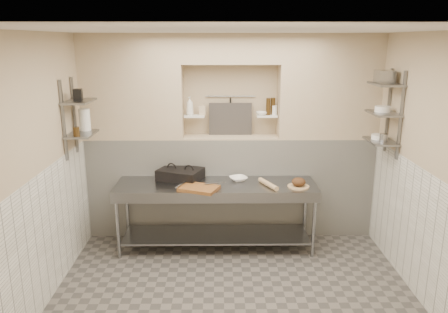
{
  "coord_description": "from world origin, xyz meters",
  "views": [
    {
      "loc": [
        -0.16,
        -4.19,
        2.71
      ],
      "look_at": [
        -0.1,
        0.9,
        1.35
      ],
      "focal_mm": 35.0,
      "sensor_mm": 36.0,
      "label": 1
    }
  ],
  "objects_px": {
    "prep_table": "(216,203)",
    "bowl_alcove": "(261,113)",
    "rolling_pin": "(268,184)",
    "bottle_soap": "(190,106)",
    "jug_left": "(85,120)",
    "bread_loaf": "(299,182)",
    "panini_press": "(180,174)",
    "cutting_board": "(199,188)",
    "mixing_bowl": "(238,179)"
  },
  "relations": [
    {
      "from": "panini_press",
      "to": "bread_loaf",
      "type": "height_order",
      "value": "panini_press"
    },
    {
      "from": "rolling_pin",
      "to": "jug_left",
      "type": "bearing_deg",
      "value": 177.05
    },
    {
      "from": "cutting_board",
      "to": "bowl_alcove",
      "type": "distance_m",
      "value": 1.4
    },
    {
      "from": "panini_press",
      "to": "jug_left",
      "type": "bearing_deg",
      "value": -149.59
    },
    {
      "from": "cutting_board",
      "to": "jug_left",
      "type": "distance_m",
      "value": 1.67
    },
    {
      "from": "rolling_pin",
      "to": "jug_left",
      "type": "height_order",
      "value": "jug_left"
    },
    {
      "from": "panini_press",
      "to": "bottle_soap",
      "type": "relative_size",
      "value": 2.61
    },
    {
      "from": "panini_press",
      "to": "mixing_bowl",
      "type": "xyz_separation_m",
      "value": [
        0.77,
        -0.06,
        -0.05
      ]
    },
    {
      "from": "cutting_board",
      "to": "jug_left",
      "type": "relative_size",
      "value": 1.69
    },
    {
      "from": "rolling_pin",
      "to": "panini_press",
      "type": "bearing_deg",
      "value": 165.7
    },
    {
      "from": "prep_table",
      "to": "bottle_soap",
      "type": "distance_m",
      "value": 1.37
    },
    {
      "from": "bread_loaf",
      "to": "bowl_alcove",
      "type": "relative_size",
      "value": 1.19
    },
    {
      "from": "bread_loaf",
      "to": "bottle_soap",
      "type": "xyz_separation_m",
      "value": [
        -1.41,
        0.68,
        0.87
      ]
    },
    {
      "from": "bottle_soap",
      "to": "jug_left",
      "type": "bearing_deg",
      "value": -157.37
    },
    {
      "from": "mixing_bowl",
      "to": "prep_table",
      "type": "bearing_deg",
      "value": -153.84
    },
    {
      "from": "rolling_pin",
      "to": "bowl_alcove",
      "type": "relative_size",
      "value": 2.76
    },
    {
      "from": "bottle_soap",
      "to": "mixing_bowl",
      "type": "bearing_deg",
      "value": -32.46
    },
    {
      "from": "panini_press",
      "to": "cutting_board",
      "type": "relative_size",
      "value": 1.44
    },
    {
      "from": "panini_press",
      "to": "bottle_soap",
      "type": "height_order",
      "value": "bottle_soap"
    },
    {
      "from": "mixing_bowl",
      "to": "bowl_alcove",
      "type": "bearing_deg",
      "value": 51.73
    },
    {
      "from": "rolling_pin",
      "to": "bottle_soap",
      "type": "bearing_deg",
      "value": 147.57
    },
    {
      "from": "rolling_pin",
      "to": "bottle_soap",
      "type": "distance_m",
      "value": 1.52
    },
    {
      "from": "jug_left",
      "to": "bottle_soap",
      "type": "bearing_deg",
      "value": 22.63
    },
    {
      "from": "prep_table",
      "to": "mixing_bowl",
      "type": "distance_m",
      "value": 0.44
    },
    {
      "from": "prep_table",
      "to": "cutting_board",
      "type": "distance_m",
      "value": 0.41
    },
    {
      "from": "mixing_bowl",
      "to": "rolling_pin",
      "type": "bearing_deg",
      "value": -32.36
    },
    {
      "from": "panini_press",
      "to": "bowl_alcove",
      "type": "xyz_separation_m",
      "value": [
        1.1,
        0.36,
        0.76
      ]
    },
    {
      "from": "mixing_bowl",
      "to": "rolling_pin",
      "type": "xyz_separation_m",
      "value": [
        0.37,
        -0.24,
        0.0
      ]
    },
    {
      "from": "cutting_board",
      "to": "mixing_bowl",
      "type": "relative_size",
      "value": 2.04
    },
    {
      "from": "prep_table",
      "to": "bowl_alcove",
      "type": "height_order",
      "value": "bowl_alcove"
    },
    {
      "from": "mixing_bowl",
      "to": "jug_left",
      "type": "distance_m",
      "value": 2.1
    },
    {
      "from": "bread_loaf",
      "to": "bottle_soap",
      "type": "distance_m",
      "value": 1.79
    },
    {
      "from": "cutting_board",
      "to": "rolling_pin",
      "type": "distance_m",
      "value": 0.89
    },
    {
      "from": "panini_press",
      "to": "bread_loaf",
      "type": "bearing_deg",
      "value": 10.16
    },
    {
      "from": "panini_press",
      "to": "bread_loaf",
      "type": "xyz_separation_m",
      "value": [
        1.53,
        -0.32,
        -0.01
      ]
    },
    {
      "from": "cutting_board",
      "to": "mixing_bowl",
      "type": "xyz_separation_m",
      "value": [
        0.51,
        0.36,
        0.01
      ]
    },
    {
      "from": "cutting_board",
      "to": "jug_left",
      "type": "bearing_deg",
      "value": 170.41
    },
    {
      "from": "cutting_board",
      "to": "mixing_bowl",
      "type": "bearing_deg",
      "value": 35.29
    },
    {
      "from": "prep_table",
      "to": "bread_loaf",
      "type": "height_order",
      "value": "bread_loaf"
    },
    {
      "from": "panini_press",
      "to": "cutting_board",
      "type": "height_order",
      "value": "panini_press"
    },
    {
      "from": "mixing_bowl",
      "to": "jug_left",
      "type": "relative_size",
      "value": 0.83
    },
    {
      "from": "cutting_board",
      "to": "bottle_soap",
      "type": "distance_m",
      "value": 1.21
    },
    {
      "from": "bowl_alcove",
      "to": "bread_loaf",
      "type": "bearing_deg",
      "value": -57.87
    },
    {
      "from": "bowl_alcove",
      "to": "jug_left",
      "type": "relative_size",
      "value": 0.55
    },
    {
      "from": "rolling_pin",
      "to": "bread_loaf",
      "type": "distance_m",
      "value": 0.38
    },
    {
      "from": "cutting_board",
      "to": "rolling_pin",
      "type": "xyz_separation_m",
      "value": [
        0.88,
        0.12,
        0.01
      ]
    },
    {
      "from": "panini_press",
      "to": "bottle_soap",
      "type": "xyz_separation_m",
      "value": [
        0.12,
        0.36,
        0.86
      ]
    },
    {
      "from": "panini_press",
      "to": "prep_table",
      "type": "bearing_deg",
      "value": -0.97
    },
    {
      "from": "jug_left",
      "to": "mixing_bowl",
      "type": "bearing_deg",
      "value": 3.47
    },
    {
      "from": "cutting_board",
      "to": "jug_left",
      "type": "height_order",
      "value": "jug_left"
    }
  ]
}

